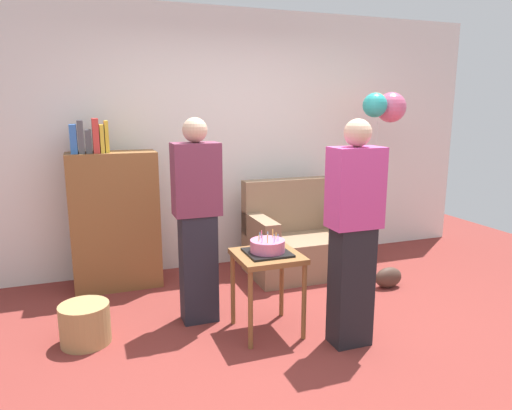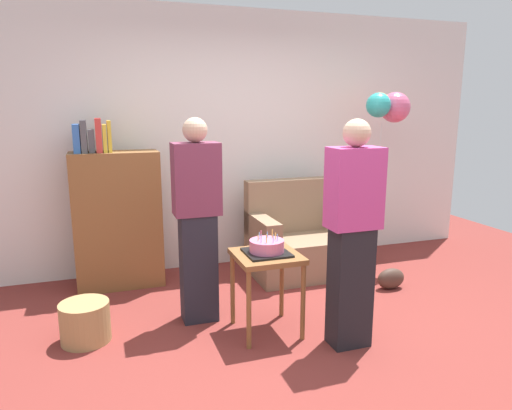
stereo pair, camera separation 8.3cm
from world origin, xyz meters
The scene contains 11 objects.
ground_plane centered at (0.00, 0.00, 0.00)m, with size 8.00×8.00×0.00m, color maroon.
wall_back centered at (0.00, 2.05, 1.35)m, with size 6.00×0.10×2.70m, color silver.
couch centered at (0.63, 1.45, 0.34)m, with size 1.10×0.70×0.96m.
bookshelf centered at (-1.20, 1.68, 0.68)m, with size 0.80×0.36×1.61m.
side_table centered at (-0.18, 0.32, 0.53)m, with size 0.48×0.48×0.63m.
birthday_cake centered at (-0.18, 0.32, 0.68)m, with size 0.32×0.32×0.17m.
person_blowing_candles centered at (-0.63, 0.70, 0.83)m, with size 0.36×0.22×1.63m.
person_holding_cake centered at (0.32, -0.05, 0.83)m, with size 0.36×0.22×1.63m.
wicker_basket centered at (-1.50, 0.61, 0.15)m, with size 0.36×0.36×0.30m, color #A88451.
handbag centered at (1.24, 0.75, 0.10)m, with size 0.28×0.14×0.20m, color #473328.
balloon_bunch centered at (1.53, 1.40, 1.71)m, with size 0.52×0.36×1.86m.
Camera 1 is at (-1.41, -2.79, 1.71)m, focal length 32.72 mm.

